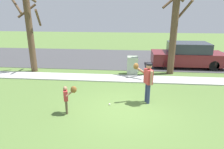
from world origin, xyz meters
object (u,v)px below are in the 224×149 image
at_px(person_child, 68,96).
at_px(utility_cabinet, 132,66).
at_px(person_adult, 147,78).
at_px(parked_suv_maroon, 187,55).
at_px(baseball, 110,104).
at_px(street_tree_far, 29,28).
at_px(street_tree_near, 175,22).

xyz_separation_m(person_child, utility_cabinet, (2.38, 5.05, -0.18)).
xyz_separation_m(person_adult, parked_suv_maroon, (3.10, 5.88, -0.27)).
height_order(baseball, street_tree_far, street_tree_far).
height_order(person_child, street_tree_far, street_tree_far).
relative_size(utility_cabinet, parked_suv_maroon, 0.23).
xyz_separation_m(person_child, baseball, (1.45, 0.84, -0.68)).
relative_size(person_child, street_tree_near, 0.20).
xyz_separation_m(person_adult, street_tree_near, (1.73, 4.22, 1.97)).
bearing_deg(street_tree_near, street_tree_far, -177.61).
bearing_deg(baseball, parked_suv_maroon, 53.74).
xyz_separation_m(baseball, street_tree_near, (3.23, 4.61, 3.00)).
bearing_deg(person_adult, person_child, 0.92).
distance_m(person_child, street_tree_far, 6.64).
relative_size(person_adult, person_child, 1.52).
distance_m(person_adult, baseball, 1.86).
distance_m(utility_cabinet, street_tree_far, 6.52).
height_order(utility_cabinet, parked_suv_maroon, parked_suv_maroon).
xyz_separation_m(baseball, utility_cabinet, (0.93, 4.21, 0.51)).
bearing_deg(street_tree_far, person_child, -53.42).
bearing_deg(utility_cabinet, person_child, -115.19).
bearing_deg(baseball, person_child, -149.94).
distance_m(baseball, street_tree_near, 6.38).
distance_m(baseball, utility_cabinet, 4.34).
distance_m(person_adult, parked_suv_maroon, 6.66).
distance_m(street_tree_near, street_tree_far, 8.48).
height_order(person_child, utility_cabinet, person_child).
relative_size(utility_cabinet, street_tree_near, 0.19).
xyz_separation_m(person_child, parked_suv_maroon, (6.06, 7.12, 0.07)).
bearing_deg(utility_cabinet, street_tree_far, 179.58).
relative_size(person_child, baseball, 15.19).
distance_m(street_tree_near, parked_suv_maroon, 3.12).
bearing_deg(baseball, utility_cabinet, 77.61).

